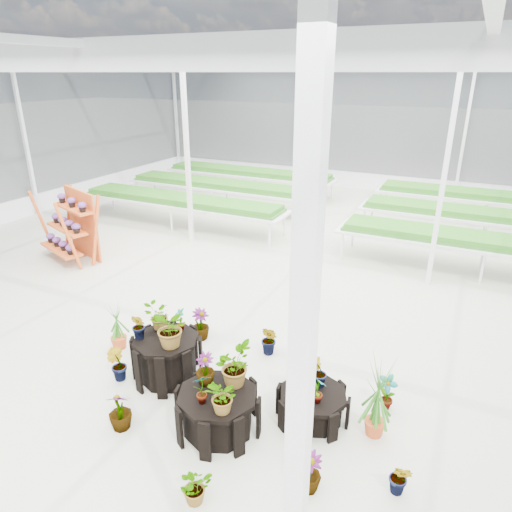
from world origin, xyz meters
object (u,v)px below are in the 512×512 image
at_px(plinth_tall, 167,358).
at_px(plinth_mid, 218,412).
at_px(plinth_low, 312,405).
at_px(shelf_rack, 68,226).

bearing_deg(plinth_tall, plinth_mid, -26.57).
relative_size(plinth_tall, plinth_mid, 0.94).
bearing_deg(plinth_low, plinth_tall, -177.40).
bearing_deg(shelf_rack, plinth_tall, -10.39).
height_order(plinth_low, shelf_rack, shelf_rack).
bearing_deg(plinth_tall, plinth_low, 2.60).
relative_size(plinth_mid, plinth_low, 1.15).
xyz_separation_m(plinth_tall, plinth_mid, (1.20, -0.60, -0.06)).
bearing_deg(plinth_low, plinth_mid, -145.01).
relative_size(plinth_mid, shelf_rack, 0.63).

